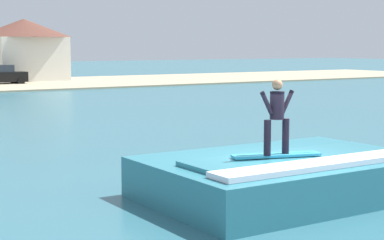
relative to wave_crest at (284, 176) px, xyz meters
The scene contains 6 objects.
ground_plane 0.80m from the wave_crest, 146.14° to the right, with size 260.00×260.00×0.00m, color #2F6472.
wave_crest is the anchor object (origin of this frame).
surfboard 0.88m from the wave_crest, 147.44° to the right, with size 2.07×0.96×0.06m.
surfer 1.73m from the wave_crest, 145.37° to the right, with size 0.95×0.32×1.68m.
car_far_shore 47.53m from the wave_crest, 81.53° to the left, with size 4.06×2.23×1.86m.
house_gabled_white 53.83m from the wave_crest, 78.25° to the left, with size 9.54×9.54×6.25m.
Camera 1 is at (-9.33, -11.08, 3.56)m, focal length 60.42 mm.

